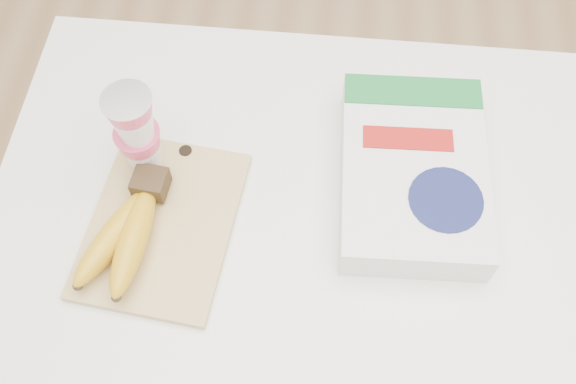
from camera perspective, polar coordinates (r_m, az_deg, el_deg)
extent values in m
plane|color=tan|center=(1.71, 3.10, -14.84)|extent=(4.00, 4.00, 0.00)
cube|color=white|center=(1.32, 3.94, -10.52)|extent=(1.08, 0.72, 0.81)
cube|color=#CFB872|center=(0.95, -11.12, -2.83)|extent=(0.23, 0.30, 0.01)
cube|color=#382816|center=(0.95, -12.12, 0.79)|extent=(0.05, 0.05, 0.03)
ellipsoid|color=gold|center=(0.93, -15.14, -3.67)|extent=(0.11, 0.19, 0.05)
sphere|color=#382816|center=(0.91, -18.18, -7.93)|extent=(0.01, 0.01, 0.01)
ellipsoid|color=gold|center=(0.91, -13.56, -4.06)|extent=(0.05, 0.19, 0.05)
sphere|color=#382816|center=(0.88, -15.02, -9.02)|extent=(0.01, 0.01, 0.01)
cylinder|color=silver|center=(0.87, -14.23, 7.96)|extent=(0.07, 0.07, 0.00)
cube|color=white|center=(0.96, 10.98, 1.63)|extent=(0.22, 0.31, 0.07)
cube|color=#186F2E|center=(1.01, 11.06, 8.79)|extent=(0.21, 0.06, 0.00)
cylinder|color=#121847|center=(0.91, 13.86, -0.65)|extent=(0.11, 0.11, 0.00)
cube|color=#9F1512|center=(0.95, 10.62, 4.69)|extent=(0.13, 0.04, 0.00)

